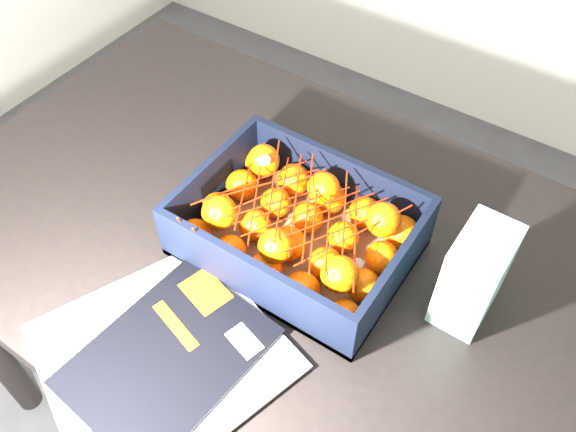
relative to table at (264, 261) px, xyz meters
The scene contains 7 objects.
room_shell 0.70m from the table, 62.28° to the right, with size 3.54×3.54×2.50m.
table is the anchor object (origin of this frame).
magazine_stack 0.30m from the table, 85.34° to the right, with size 0.41×0.34×0.02m.
produce_crate 0.15m from the table, ahead, with size 0.36×0.27×0.11m.
clementine_heap 0.17m from the table, ahead, with size 0.34×0.25×0.10m.
mesh_net 0.21m from the table, ahead, with size 0.30×0.24×0.09m.
retail_carton 0.40m from the table, ahead, with size 0.07×0.11×0.17m, color white.
Camera 1 is at (0.23, -0.20, 1.56)m, focal length 37.42 mm.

